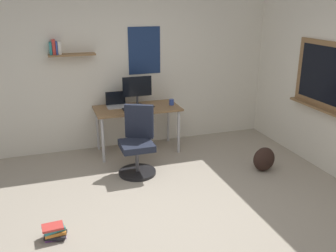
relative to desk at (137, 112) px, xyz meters
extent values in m
plane|color=#9E9384|center=(-0.06, -2.05, -0.65)|extent=(5.20, 5.20, 0.00)
cube|color=silver|center=(-0.06, 0.40, 0.65)|extent=(5.00, 0.10, 2.60)
cube|color=olive|center=(-0.90, 0.25, 0.90)|extent=(0.68, 0.20, 0.02)
cube|color=navy|center=(0.23, 0.35, 0.90)|extent=(0.52, 0.01, 0.74)
cube|color=teal|center=(-1.19, 0.28, 1.00)|extent=(0.03, 0.14, 0.18)
cube|color=#C63833|center=(-1.15, 0.28, 1.02)|extent=(0.04, 0.14, 0.21)
cube|color=#3851B2|center=(-1.11, 0.28, 1.00)|extent=(0.02, 0.14, 0.18)
cube|color=silver|center=(-1.07, 0.28, 1.00)|extent=(0.04, 0.14, 0.19)
cube|color=olive|center=(2.32, -1.33, 0.70)|extent=(0.04, 1.10, 0.90)
cube|color=black|center=(2.31, -1.33, 0.70)|extent=(0.01, 0.94, 0.76)
cube|color=olive|center=(2.28, -1.33, 0.23)|extent=(0.12, 1.10, 0.03)
cube|color=olive|center=(0.00, 0.00, 0.06)|extent=(1.31, 0.64, 0.03)
cylinder|color=#B7B7BC|center=(-0.60, -0.26, -0.30)|extent=(0.04, 0.04, 0.70)
cylinder|color=#B7B7BC|center=(0.60, -0.26, -0.30)|extent=(0.04, 0.04, 0.70)
cylinder|color=#B7B7BC|center=(-0.60, 0.26, -0.30)|extent=(0.04, 0.04, 0.70)
cylinder|color=#B7B7BC|center=(0.60, 0.26, -0.30)|extent=(0.04, 0.04, 0.70)
cylinder|color=black|center=(-0.22, -0.81, -0.63)|extent=(0.52, 0.52, 0.04)
cylinder|color=#4C4C51|center=(-0.22, -0.81, -0.44)|extent=(0.05, 0.05, 0.34)
cube|color=#1E2333|center=(-0.22, -0.81, -0.23)|extent=(0.44, 0.44, 0.09)
cube|color=#1E2333|center=(-0.13, -0.63, 0.06)|extent=(0.39, 0.24, 0.48)
cube|color=#ADAFB5|center=(-0.30, 0.11, 0.09)|extent=(0.31, 0.21, 0.02)
cube|color=black|center=(-0.30, 0.21, 0.20)|extent=(0.31, 0.01, 0.21)
cylinder|color=#38383D|center=(0.03, 0.11, 0.08)|extent=(0.17, 0.17, 0.01)
cylinder|color=#38383D|center=(0.03, 0.11, 0.16)|extent=(0.03, 0.03, 0.14)
cube|color=black|center=(0.03, 0.10, 0.39)|extent=(0.46, 0.02, 0.31)
cube|color=black|center=(-0.07, -0.08, 0.09)|extent=(0.37, 0.13, 0.02)
ellipsoid|color=#262628|center=(0.21, -0.08, 0.09)|extent=(0.10, 0.06, 0.03)
cylinder|color=#334CA5|center=(0.56, -0.03, 0.12)|extent=(0.08, 0.08, 0.09)
ellipsoid|color=black|center=(1.52, -1.28, -0.48)|extent=(0.32, 0.22, 0.35)
cube|color=#7A3D99|center=(-1.38, -1.96, -0.64)|extent=(0.21, 0.15, 0.02)
cube|color=black|center=(-1.37, -1.99, -0.61)|extent=(0.24, 0.19, 0.03)
cube|color=orange|center=(-1.37, -1.98, -0.58)|extent=(0.22, 0.16, 0.03)
cube|color=teal|center=(-1.39, -1.96, -0.55)|extent=(0.24, 0.19, 0.04)
cube|color=#C63833|center=(-1.39, -1.98, -0.51)|extent=(0.22, 0.16, 0.02)
camera|label=1|loc=(-1.30, -5.42, 1.68)|focal=39.69mm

